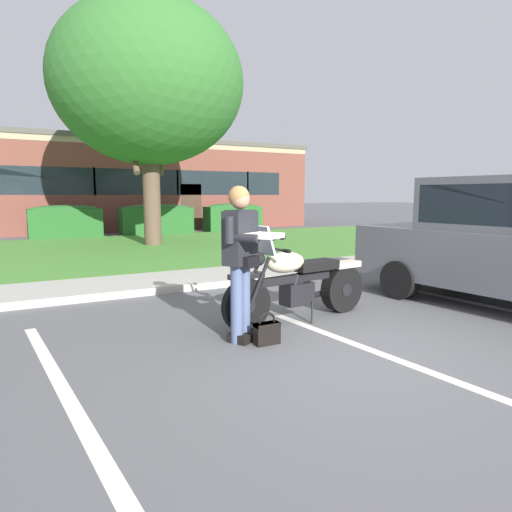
{
  "coord_description": "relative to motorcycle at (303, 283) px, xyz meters",
  "views": [
    {
      "loc": [
        -3.17,
        -3.48,
        1.61
      ],
      "look_at": [
        -0.56,
        1.37,
        0.85
      ],
      "focal_mm": 31.23,
      "sensor_mm": 36.0,
      "label": 1
    }
  ],
  "objects": [
    {
      "name": "ground_plane",
      "position": [
        -0.03,
        -1.18,
        -0.49
      ],
      "size": [
        140.0,
        140.0,
        0.0
      ],
      "primitive_type": "plane",
      "color": "#565659"
    },
    {
      "name": "rider_person",
      "position": [
        -1.08,
        -0.41,
        0.52
      ],
      "size": [
        0.59,
        0.67,
        1.7
      ],
      "color": "black",
      "rests_on": "ground"
    },
    {
      "name": "brick_building",
      "position": [
        -0.27,
        19.62,
        1.57
      ],
      "size": [
        20.98,
        9.93,
        4.12
      ],
      "color": "brown",
      "rests_on": "ground"
    },
    {
      "name": "hedge_center_right",
      "position": [
        5.24,
        13.14,
        0.16
      ],
      "size": [
        2.48,
        0.9,
        1.24
      ],
      "color": "#235623",
      "rests_on": "ground"
    },
    {
      "name": "stall_stripe_1",
      "position": [
        -0.06,
        -0.98,
        -0.49
      ],
      "size": [
        0.54,
        4.39,
        0.01
      ],
      "primitive_type": "cube",
      "rotation": [
        0.0,
        0.0,
        0.1
      ],
      "color": "silver",
      "rests_on": "ground"
    },
    {
      "name": "grass_lawn",
      "position": [
        -0.03,
        8.41,
        -0.46
      ],
      "size": [
        60.0,
        8.8,
        0.06
      ],
      "primitive_type": "cube",
      "color": "#478433",
      "rests_on": "ground"
    },
    {
      "name": "motorcycle",
      "position": [
        0.0,
        0.0,
        0.0
      ],
      "size": [
        2.24,
        0.82,
        1.26
      ],
      "color": "black",
      "rests_on": "ground"
    },
    {
      "name": "hedge_center_left",
      "position": [
        1.82,
        13.14,
        0.16
      ],
      "size": [
        2.87,
        0.9,
        1.24
      ],
      "color": "#235623",
      "rests_on": "ground"
    },
    {
      "name": "handbag",
      "position": [
        -0.89,
        -0.63,
        -0.34
      ],
      "size": [
        0.28,
        0.13,
        0.36
      ],
      "color": "black",
      "rests_on": "ground"
    },
    {
      "name": "hedge_left",
      "position": [
        -1.6,
        13.14,
        0.16
      ],
      "size": [
        2.52,
        0.9,
        1.24
      ],
      "color": "#235623",
      "rests_on": "ground"
    },
    {
      "name": "stall_stripe_2",
      "position": [
        2.82,
        -0.98,
        -0.49
      ],
      "size": [
        0.54,
        4.39,
        0.01
      ],
      "primitive_type": "cube",
      "rotation": [
        0.0,
        0.0,
        0.1
      ],
      "color": "silver",
      "rests_on": "ground"
    },
    {
      "name": "curb_strip",
      "position": [
        -0.03,
        2.41,
        -0.43
      ],
      "size": [
        60.0,
        0.2,
        0.12
      ],
      "primitive_type": "cube",
      "color": "#ADA89E",
      "rests_on": "ground"
    },
    {
      "name": "stall_stripe_0",
      "position": [
        -2.93,
        -0.98,
        -0.49
      ],
      "size": [
        0.54,
        4.39,
        0.01
      ],
      "primitive_type": "cube",
      "rotation": [
        0.0,
        0.0,
        0.1
      ],
      "color": "silver",
      "rests_on": "ground"
    },
    {
      "name": "concrete_walk",
      "position": [
        -0.03,
        3.26,
        -0.45
      ],
      "size": [
        60.0,
        1.5,
        0.08
      ],
      "primitive_type": "cube",
      "color": "#ADA89E",
      "rests_on": "ground"
    },
    {
      "name": "shade_tree",
      "position": [
        0.56,
        9.12,
        4.44
      ],
      "size": [
        5.73,
        5.73,
        7.38
      ],
      "color": "brown",
      "rests_on": "ground"
    }
  ]
}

